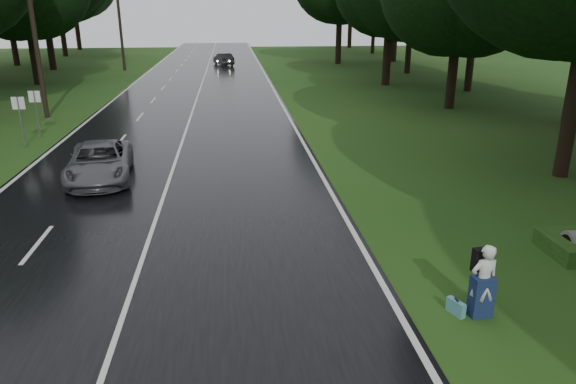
% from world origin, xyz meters
% --- Properties ---
extents(ground, '(160.00, 160.00, 0.00)m').
position_xyz_m(ground, '(0.00, 0.00, 0.00)').
color(ground, '#254915').
rests_on(ground, ground).
extents(road, '(12.00, 140.00, 0.04)m').
position_xyz_m(road, '(0.00, 20.00, 0.02)').
color(road, black).
rests_on(road, ground).
extents(lane_center, '(0.12, 140.00, 0.01)m').
position_xyz_m(lane_center, '(0.00, 20.00, 0.04)').
color(lane_center, silver).
rests_on(lane_center, road).
extents(grey_car, '(2.84, 5.09, 1.35)m').
position_xyz_m(grey_car, '(-2.54, 7.77, 0.71)').
color(grey_car, '#55575B').
rests_on(grey_car, road).
extents(far_car, '(2.47, 4.18, 1.30)m').
position_xyz_m(far_car, '(1.75, 49.65, 0.69)').
color(far_car, black).
rests_on(far_car, road).
extents(hitchhiker, '(0.63, 0.58, 1.64)m').
position_xyz_m(hitchhiker, '(7.48, -2.61, 0.76)').
color(hitchhiker, silver).
rests_on(hitchhiker, ground).
extents(suitcase, '(0.29, 0.47, 0.33)m').
position_xyz_m(suitcase, '(7.00, -2.53, 0.16)').
color(suitcase, teal).
rests_on(suitcase, ground).
extents(utility_pole_mid, '(1.80, 0.28, 9.97)m').
position_xyz_m(utility_pole_mid, '(-8.50, 20.59, 0.00)').
color(utility_pole_mid, black).
rests_on(utility_pole_mid, ground).
extents(utility_pole_far, '(1.80, 0.28, 9.29)m').
position_xyz_m(utility_pole_far, '(-8.50, 45.65, 0.00)').
color(utility_pole_far, black).
rests_on(utility_pole_far, ground).
extents(road_sign_a, '(0.57, 0.10, 2.35)m').
position_xyz_m(road_sign_a, '(-7.20, 13.25, 0.00)').
color(road_sign_a, white).
rests_on(road_sign_a, ground).
extents(road_sign_b, '(0.56, 0.10, 2.32)m').
position_xyz_m(road_sign_b, '(-7.20, 15.36, 0.00)').
color(road_sign_b, white).
rests_on(road_sign_b, ground).
extents(tree_left_e, '(9.20, 9.20, 14.38)m').
position_xyz_m(tree_left_e, '(-13.87, 35.45, 0.00)').
color(tree_left_e, black).
rests_on(tree_left_e, ground).
extents(tree_left_f, '(11.39, 11.39, 17.80)m').
position_xyz_m(tree_left_f, '(-16.09, 47.15, 0.00)').
color(tree_left_f, black).
rests_on(tree_left_f, ground).
extents(tree_right_c, '(10.56, 10.56, 16.51)m').
position_xyz_m(tree_right_c, '(15.03, 6.45, 0.00)').
color(tree_right_c, black).
rests_on(tree_right_c, ground).
extents(tree_right_d, '(8.25, 8.25, 12.89)m').
position_xyz_m(tree_right_d, '(16.48, 20.90, 0.00)').
color(tree_right_d, black).
rests_on(tree_right_d, ground).
extents(tree_right_e, '(9.19, 9.19, 14.36)m').
position_xyz_m(tree_right_e, '(15.47, 32.07, 0.00)').
color(tree_right_e, black).
rests_on(tree_right_e, ground).
extents(tree_right_f, '(10.73, 10.73, 16.77)m').
position_xyz_m(tree_right_f, '(15.00, 50.13, 0.00)').
color(tree_right_f, black).
rests_on(tree_right_f, ground).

